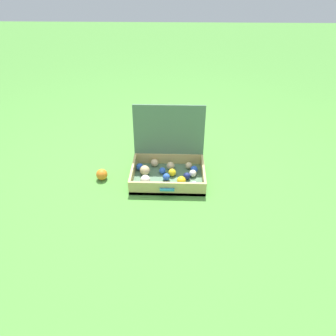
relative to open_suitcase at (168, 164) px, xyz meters
The scene contains 3 objects.
ground_plane 0.19m from the open_suitcase, 121.91° to the right, with size 16.00×16.00×0.00m, color #4C8C38.
open_suitcase is the anchor object (origin of this frame).
stray_ball_on_grass 0.55m from the open_suitcase, behind, with size 0.09×0.09×0.09m, color orange.
Camera 1 is at (0.15, -1.91, 1.46)m, focal length 32.03 mm.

